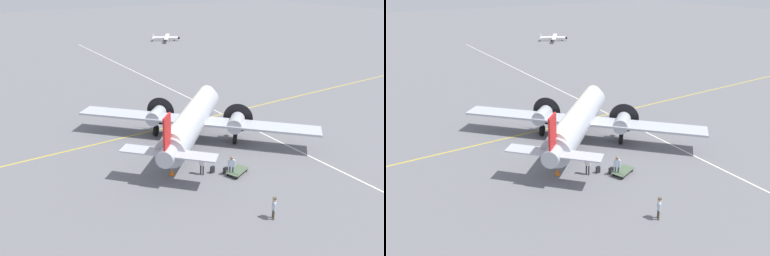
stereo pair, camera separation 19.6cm
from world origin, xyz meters
TOP-DOWN VIEW (x-y plane):
  - ground_plane at (0.00, 0.00)m, footprint 300.00×300.00m
  - apron_line_eastwest at (0.00, 4.98)m, footprint 120.00×0.16m
  - apron_line_northsouth at (7.51, 0.00)m, footprint 0.16×120.00m
  - airliner_main at (0.31, 0.29)m, footprint 18.32×18.89m
  - crew_foreground at (-1.93, -13.05)m, footprint 0.38×0.49m
  - passenger_boarding at (-2.56, -5.47)m, footprint 0.38×0.58m
  - ramp_agent at (-0.67, -6.93)m, footprint 0.47×0.45m
  - suitcase_near_door at (-0.83, -6.38)m, footprint 0.43×0.16m
  - suitcase_upright_spare at (-1.69, -5.72)m, footprint 0.37×0.17m
  - baggage_cart at (-0.05, -6.97)m, footprint 2.24×1.74m
  - light_aircraft_distant at (27.01, 53.07)m, footprint 6.50×8.09m
  - traffic_cone at (-4.66, -4.13)m, footprint 0.43×0.43m

SIDE VIEW (x-z plane):
  - ground_plane at x=0.00m, z-range 0.00..0.00m
  - apron_line_eastwest at x=0.00m, z-range 0.00..0.01m
  - apron_line_northsouth at x=7.51m, z-range 0.00..0.01m
  - traffic_cone at x=-4.66m, z-range -0.02..0.54m
  - baggage_cart at x=-0.05m, z-range 0.00..0.56m
  - suitcase_near_door at x=-0.83m, z-range -0.02..0.58m
  - suitcase_upright_spare at x=-1.69m, z-range -0.02..0.62m
  - light_aircraft_distant at x=27.01m, z-range -0.12..1.66m
  - crew_foreground at x=-1.93m, z-range 0.21..1.86m
  - ramp_agent at x=-0.67m, z-range 0.20..1.98m
  - passenger_boarding at x=-2.56m, z-range 0.23..2.03m
  - airliner_main at x=0.31m, z-range -0.37..5.39m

